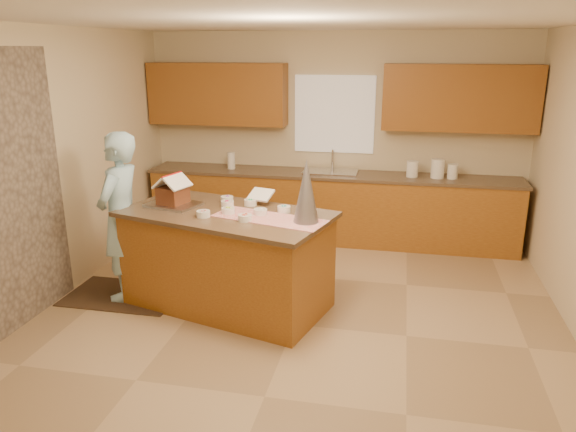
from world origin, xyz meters
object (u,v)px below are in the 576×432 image
Objects in this scene: island_base at (227,261)px; boy at (121,217)px; gingerbread_house at (173,192)px; tinsel_tree at (306,191)px.

boy is at bearing -163.32° from island_base.
island_base is 1.16m from boy.
boy is 4.70× the size of gingerbread_house.
boy is at bearing 175.75° from tinsel_tree.
gingerbread_house is at bearing 168.98° from tinsel_tree.
tinsel_tree is at bearing -11.02° from gingerbread_house.
gingerbread_house is at bearing -174.81° from island_base.
boy is 0.59m from gingerbread_house.
boy reaches higher than tinsel_tree.
tinsel_tree is at bearing 3.67° from island_base.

